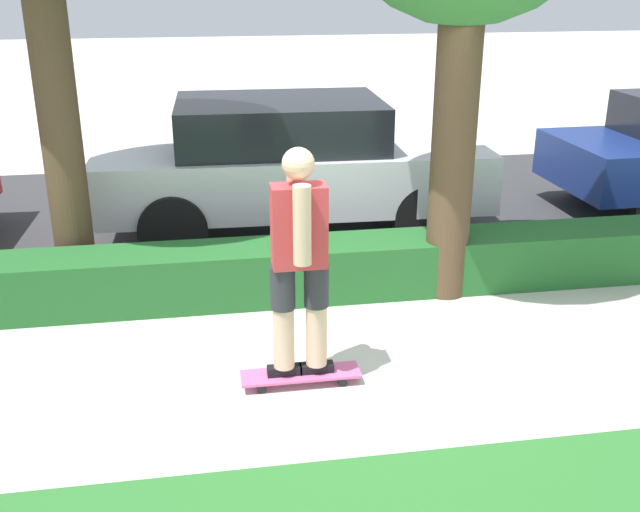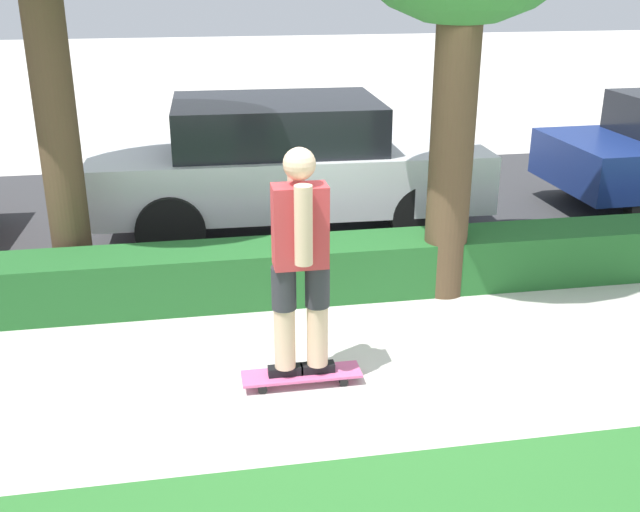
% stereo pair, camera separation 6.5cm
% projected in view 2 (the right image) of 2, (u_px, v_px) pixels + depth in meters
% --- Properties ---
extents(ground_plane, '(60.00, 60.00, 0.00)m').
position_uv_depth(ground_plane, '(355.00, 377.00, 5.79)').
color(ground_plane, beige).
extents(street_asphalt, '(18.48, 5.00, 0.01)m').
position_uv_depth(street_asphalt, '(284.00, 212.00, 9.64)').
color(street_asphalt, '#38383A').
rests_on(street_asphalt, ground_plane).
extents(hedge_row, '(18.48, 0.60, 0.53)m').
position_uv_depth(hedge_row, '(319.00, 269.00, 7.16)').
color(hedge_row, '#236028').
rests_on(hedge_row, ground_plane).
extents(skateboard, '(0.91, 0.24, 0.09)m').
position_uv_depth(skateboard, '(302.00, 375.00, 5.68)').
color(skateboard, '#DB5B93').
rests_on(skateboard, ground_plane).
extents(skater_person, '(0.51, 0.45, 1.74)m').
position_uv_depth(skater_person, '(300.00, 259.00, 5.34)').
color(skater_person, black).
rests_on(skater_person, skateboard).
extents(parked_car_middle, '(4.52, 1.96, 1.56)m').
position_uv_depth(parked_car_middle, '(286.00, 162.00, 8.73)').
color(parked_car_middle, silver).
rests_on(parked_car_middle, ground_plane).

